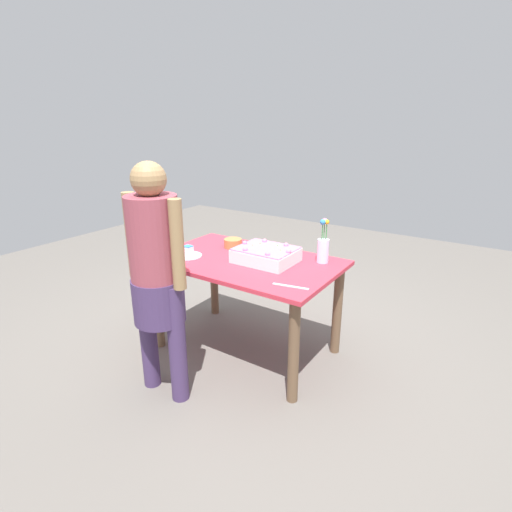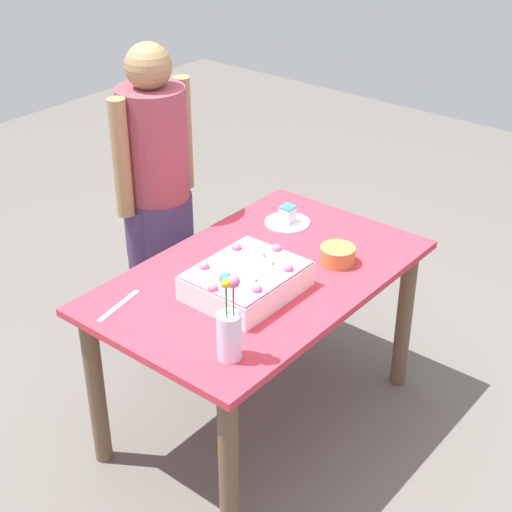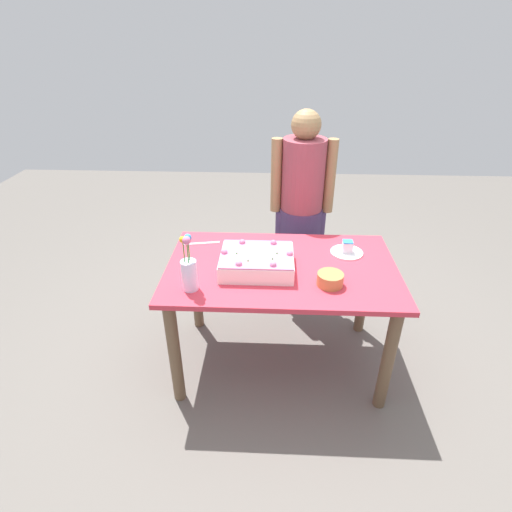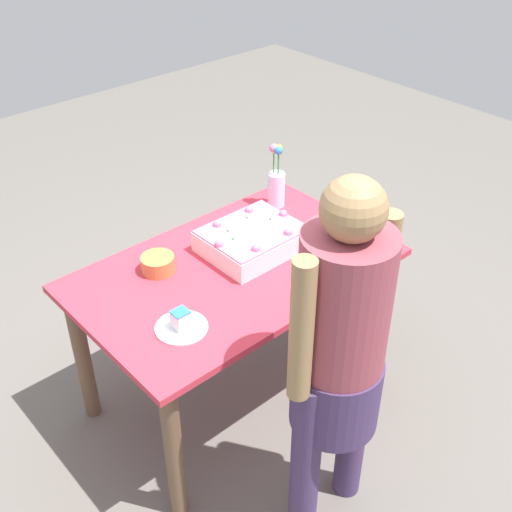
{
  "view_description": "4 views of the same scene",
  "coord_description": "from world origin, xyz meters",
  "px_view_note": "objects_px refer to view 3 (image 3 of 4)",
  "views": [
    {
      "loc": [
        1.57,
        -2.23,
        1.7
      ],
      "look_at": [
        0.04,
        0.07,
        0.75
      ],
      "focal_mm": 28.0,
      "sensor_mm": 36.0,
      "label": 1
    },
    {
      "loc": [
        2.04,
        1.64,
        2.32
      ],
      "look_at": [
        0.06,
        0.03,
        0.85
      ],
      "focal_mm": 55.0,
      "sensor_mm": 36.0,
      "label": 2
    },
    {
      "loc": [
        0.06,
        1.99,
        1.93
      ],
      "look_at": [
        0.15,
        0.04,
        0.82
      ],
      "focal_mm": 28.0,
      "sensor_mm": 36.0,
      "label": 3
    },
    {
      "loc": [
        -1.39,
        -1.7,
        2.31
      ],
      "look_at": [
        0.08,
        -0.05,
        0.78
      ],
      "focal_mm": 45.0,
      "sensor_mm": 36.0,
      "label": 4
    }
  ],
  "objects_px": {
    "sheet_cake": "(257,261)",
    "flower_vase": "(189,270)",
    "serving_plate_with_slice": "(347,250)",
    "person_standing": "(302,201)",
    "fruit_bowl": "(330,279)",
    "cake_knife": "(202,243)"
  },
  "relations": [
    {
      "from": "serving_plate_with_slice",
      "to": "person_standing",
      "type": "relative_size",
      "value": 0.13
    },
    {
      "from": "cake_knife",
      "to": "person_standing",
      "type": "distance_m",
      "value": 0.81
    },
    {
      "from": "serving_plate_with_slice",
      "to": "cake_knife",
      "type": "xyz_separation_m",
      "value": [
        0.91,
        -0.08,
        -0.02
      ]
    },
    {
      "from": "sheet_cake",
      "to": "flower_vase",
      "type": "height_order",
      "value": "flower_vase"
    },
    {
      "from": "serving_plate_with_slice",
      "to": "person_standing",
      "type": "height_order",
      "value": "person_standing"
    },
    {
      "from": "sheet_cake",
      "to": "person_standing",
      "type": "distance_m",
      "value": 0.82
    },
    {
      "from": "fruit_bowl",
      "to": "person_standing",
      "type": "relative_size",
      "value": 0.09
    },
    {
      "from": "sheet_cake",
      "to": "fruit_bowl",
      "type": "xyz_separation_m",
      "value": [
        -0.4,
        0.14,
        -0.02
      ]
    },
    {
      "from": "person_standing",
      "to": "sheet_cake",
      "type": "bearing_deg",
      "value": -20.79
    },
    {
      "from": "flower_vase",
      "to": "fruit_bowl",
      "type": "relative_size",
      "value": 2.25
    },
    {
      "from": "cake_knife",
      "to": "flower_vase",
      "type": "relative_size",
      "value": 0.72
    },
    {
      "from": "sheet_cake",
      "to": "person_standing",
      "type": "xyz_separation_m",
      "value": [
        -0.29,
        -0.76,
        0.06
      ]
    },
    {
      "from": "cake_knife",
      "to": "person_standing",
      "type": "relative_size",
      "value": 0.15
    },
    {
      "from": "cake_knife",
      "to": "flower_vase",
      "type": "height_order",
      "value": "flower_vase"
    },
    {
      "from": "flower_vase",
      "to": "person_standing",
      "type": "distance_m",
      "value": 1.16
    },
    {
      "from": "sheet_cake",
      "to": "person_standing",
      "type": "relative_size",
      "value": 0.28
    },
    {
      "from": "cake_knife",
      "to": "person_standing",
      "type": "xyz_separation_m",
      "value": [
        -0.66,
        -0.46,
        0.11
      ]
    },
    {
      "from": "fruit_bowl",
      "to": "sheet_cake",
      "type": "bearing_deg",
      "value": -19.44
    },
    {
      "from": "serving_plate_with_slice",
      "to": "flower_vase",
      "type": "relative_size",
      "value": 0.62
    },
    {
      "from": "flower_vase",
      "to": "fruit_bowl",
      "type": "distance_m",
      "value": 0.75
    },
    {
      "from": "flower_vase",
      "to": "person_standing",
      "type": "bearing_deg",
      "value": -122.9
    },
    {
      "from": "flower_vase",
      "to": "person_standing",
      "type": "xyz_separation_m",
      "value": [
        -0.63,
        -0.98,
        0.0
      ]
    }
  ]
}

